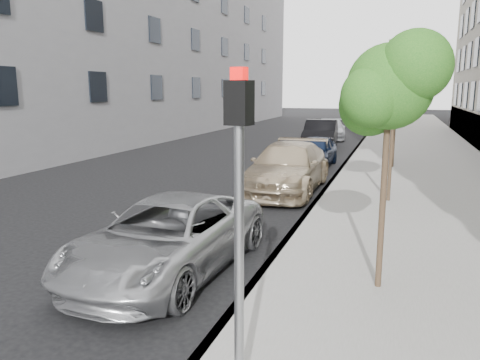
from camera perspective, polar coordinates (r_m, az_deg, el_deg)
The scene contains 12 objects.
ground at distance 7.83m, azimuth -9.13°, elevation -14.72°, with size 160.00×160.00×0.00m, color black.
sidewalk at distance 30.40m, azimuth 20.44°, elevation 4.05°, with size 6.40×72.00×0.14m, color gray.
curb at distance 30.46m, azimuth 14.55°, elevation 4.41°, with size 0.15×72.00×0.14m, color #9E9B93.
tree_near at distance 7.71m, azimuth 17.99°, elevation 10.81°, with size 1.68×1.48×4.11m.
tree_mid at distance 14.21m, azimuth 18.52°, elevation 11.07°, with size 1.78×1.58×4.27m.
tree_far at distance 20.71m, azimuth 18.78°, elevation 12.08°, with size 1.68×1.48×4.67m.
signal_pole at distance 4.60m, azimuth -0.12°, elevation -2.88°, with size 0.27×0.23×3.44m.
minivan at distance 8.86m, azimuth -8.79°, elevation -6.82°, with size 2.28×4.95×1.38m, color #A1A2A5.
suv at distance 15.77m, azimuth 5.78°, elevation 1.52°, with size 2.24×5.50×1.60m, color tan.
sedan_blue at distance 20.98m, azimuth 9.09°, elevation 3.47°, with size 1.61×4.00×1.36m, color black.
sedan_black at distance 27.46m, azimuth 9.80°, elevation 5.49°, with size 1.74×5.00×1.65m, color black.
sedan_rear at distance 32.93m, azimuth 11.05°, elevation 6.07°, with size 1.88×4.61×1.34m, color #A7A8AF.
Camera 1 is at (3.38, -6.20, 3.38)m, focal length 35.00 mm.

